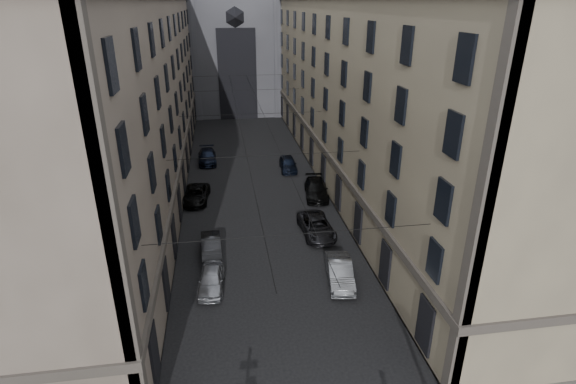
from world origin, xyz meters
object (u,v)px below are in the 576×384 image
car_left_midnear (211,247)px  gothic_tower (231,1)px  car_right_far (288,164)px  car_right_near (340,272)px  car_left_far (207,157)px  car_right_midfar (316,189)px  car_left_near (211,280)px  car_right_midnear (317,226)px  car_left_midfar (196,195)px

car_left_midnear → gothic_tower: bearing=83.1°
car_left_midnear → car_right_far: bearing=61.6°
car_left_midnear → car_right_near: (8.68, -4.94, 0.08)m
gothic_tower → car_right_far: 40.24m
car_left_far → car_right_far: bearing=-25.9°
gothic_tower → car_right_midfar: gothic_tower is taller
gothic_tower → car_left_near: gothic_tower is taller
gothic_tower → car_right_midfar: (5.80, -44.00, -17.03)m
car_left_far → car_right_near: 27.99m
car_right_midnear → car_right_midfar: size_ratio=0.99×
car_right_far → car_left_far: bearing=158.4°
car_right_far → car_left_midfar: bearing=-142.0°
car_left_midnear → car_right_near: size_ratio=0.90×
car_left_far → car_right_midfar: car_right_midfar is taller
car_left_midnear → car_right_near: car_right_near is taller
car_right_far → gothic_tower: bearing=99.2°
car_left_near → car_right_midfar: (10.13, 13.98, 0.08)m
car_left_midfar → car_right_midnear: 13.02m
car_left_far → car_right_midfar: 15.99m
gothic_tower → car_left_far: bearing=-98.7°
car_left_midfar → car_right_midnear: size_ratio=0.94×
car_left_midfar → car_right_midfar: (11.63, -0.67, 0.08)m
gothic_tower → car_left_midfar: size_ratio=11.74×
car_left_midfar → car_right_midfar: bearing=2.5°
car_left_far → car_right_near: (9.24, -26.42, 0.03)m
car_right_near → car_right_midnear: (-0.14, 6.90, -0.04)m
car_left_far → car_right_midnear: bearing=-66.7°
car_left_midnear → car_right_midfar: 13.96m
car_right_midfar → car_right_far: bearing=108.7°
car_left_midnear → car_left_midfar: (-1.48, 10.26, -0.01)m
car_left_midfar → car_right_midfar: 11.65m
car_left_far → car_left_midnear: bearing=-90.2°
car_left_far → car_left_midfar: bearing=-96.4°
gothic_tower → car_left_near: 60.61m
car_right_near → car_right_far: bearing=98.2°
car_left_far → car_left_near: bearing=-90.4°
car_right_midnear → car_right_midfar: bearing=75.6°
car_left_near → car_right_near: size_ratio=0.87×
gothic_tower → car_right_midnear: gothic_tower is taller
car_right_midnear → car_left_near: bearing=-145.9°
car_right_near → car_right_midnear: 6.90m
car_left_far → car_right_far: car_right_far is taller
car_left_far → car_right_near: bearing=-72.4°
car_left_midnear → car_left_midfar: bearing=96.0°
car_left_near → car_left_midnear: size_ratio=0.96×
gothic_tower → car_left_midnear: 56.43m
car_left_midfar → car_right_far: (10.02, 7.13, 0.07)m
gothic_tower → car_right_near: (4.34, -58.54, -17.03)m
car_left_midnear → car_right_midfar: bearing=41.2°
car_left_far → car_right_midfar: size_ratio=0.96×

